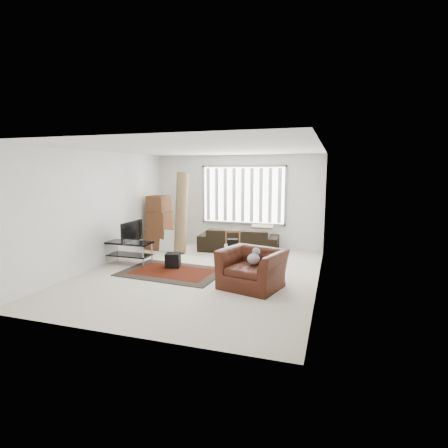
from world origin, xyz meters
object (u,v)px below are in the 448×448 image
(sofa, at_px, (239,236))
(armchair, at_px, (252,266))
(side_chair, at_px, (233,244))
(tv_stand, at_px, (129,248))
(moving_boxes, at_px, (159,224))

(sofa, relative_size, armchair, 1.63)
(side_chair, bearing_deg, sofa, 81.85)
(armchair, bearing_deg, side_chair, 132.26)
(tv_stand, bearing_deg, side_chair, 23.34)
(tv_stand, xyz_separation_m, moving_boxes, (-0.09, 1.69, 0.32))
(side_chair, bearing_deg, moving_boxes, 148.17)
(tv_stand, distance_m, side_chair, 2.53)
(moving_boxes, relative_size, armchair, 1.13)
(tv_stand, distance_m, sofa, 3.04)
(sofa, bearing_deg, side_chair, 92.47)
(side_chair, bearing_deg, tv_stand, -172.53)
(side_chair, height_order, armchair, armchair)
(tv_stand, relative_size, armchair, 0.80)
(sofa, bearing_deg, moving_boxes, 6.13)
(sofa, height_order, side_chair, sofa)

